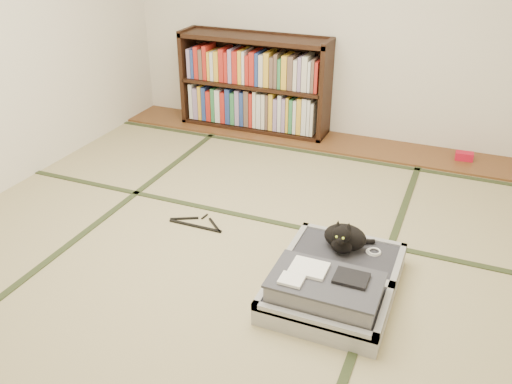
% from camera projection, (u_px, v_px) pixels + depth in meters
% --- Properties ---
extents(floor, '(4.50, 4.50, 0.00)m').
position_uv_depth(floor, '(229.00, 246.00, 3.63)').
color(floor, tan).
rests_on(floor, ground).
extents(wood_strip, '(4.00, 0.50, 0.02)m').
position_uv_depth(wood_strip, '(316.00, 140.00, 5.25)').
color(wood_strip, brown).
rests_on(wood_strip, ground).
extents(red_item, '(0.16, 0.10, 0.07)m').
position_uv_depth(red_item, '(464.00, 156.00, 4.80)').
color(red_item, '#B80E27').
rests_on(red_item, wood_strip).
extents(room_shell, '(4.50, 4.50, 4.50)m').
position_uv_depth(room_shell, '(223.00, 21.00, 2.94)').
color(room_shell, white).
rests_on(room_shell, ground).
extents(tatami_borders, '(4.00, 4.50, 0.01)m').
position_uv_depth(tatami_borders, '(257.00, 212.00, 4.03)').
color(tatami_borders, '#2D381E').
rests_on(tatami_borders, ground).
extents(bookcase, '(1.49, 0.34, 0.96)m').
position_uv_depth(bookcase, '(254.00, 86.00, 5.33)').
color(bookcase, black).
rests_on(bookcase, wood_strip).
extents(suitcase, '(0.68, 0.91, 0.27)m').
position_uv_depth(suitcase, '(333.00, 283.00, 3.12)').
color(suitcase, '#AAAAAF').
rests_on(suitcase, floor).
extents(cat, '(0.30, 0.30, 0.24)m').
position_uv_depth(cat, '(344.00, 238.00, 3.31)').
color(cat, black).
rests_on(cat, suitcase).
extents(cable_coil, '(0.09, 0.09, 0.02)m').
position_uv_depth(cable_coil, '(374.00, 252.00, 3.32)').
color(cable_coil, white).
rests_on(cable_coil, suitcase).
extents(hanger, '(0.42, 0.19, 0.01)m').
position_uv_depth(hanger, '(197.00, 224.00, 3.87)').
color(hanger, black).
rests_on(hanger, floor).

